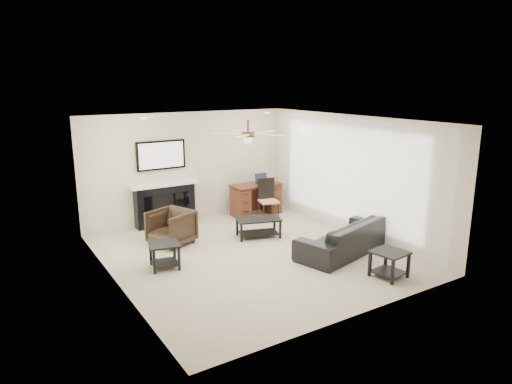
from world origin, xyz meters
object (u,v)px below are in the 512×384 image
(armchair, at_px, (171,227))
(fireplace_unit, at_px, (164,184))
(desk, at_px, (256,199))
(coffee_table, at_px, (258,228))
(sofa, at_px, (344,237))

(armchair, xyz_separation_m, fireplace_unit, (0.38, 1.27, 0.61))
(fireplace_unit, height_order, desk, fireplace_unit)
(armchair, height_order, coffee_table, armchair)
(coffee_table, bearing_deg, armchair, 179.85)
(sofa, distance_m, desk, 3.04)
(sofa, height_order, armchair, armchair)
(fireplace_unit, xyz_separation_m, desk, (2.17, -0.39, -0.57))
(sofa, relative_size, armchair, 2.76)
(coffee_table, bearing_deg, sofa, -42.86)
(desk, bearing_deg, sofa, -88.97)
(sofa, xyz_separation_m, fireplace_unit, (-2.22, 3.42, 0.65))
(armchair, height_order, fireplace_unit, fireplace_unit)
(sofa, relative_size, fireplace_unit, 1.11)
(sofa, distance_m, fireplace_unit, 4.13)
(armchair, xyz_separation_m, desk, (2.55, 0.89, 0.03))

